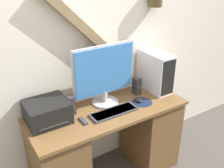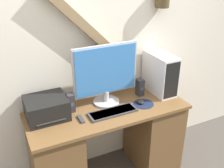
% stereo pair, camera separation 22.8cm
% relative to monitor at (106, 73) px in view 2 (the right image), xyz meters
% --- Properties ---
extents(wall_back, '(6.40, 0.18, 2.74)m').
position_rel_monitor_xyz_m(wall_back, '(-0.05, 0.21, 0.26)').
color(wall_back, silver).
rests_on(wall_back, ground_plane).
extents(desk, '(1.47, 0.57, 0.80)m').
position_rel_monitor_xyz_m(desk, '(-0.04, -0.13, -0.69)').
color(desk, brown).
rests_on(desk, ground_plane).
extents(monitor, '(0.62, 0.25, 0.57)m').
position_rel_monitor_xyz_m(monitor, '(0.00, 0.00, 0.00)').
color(monitor, '#B7B7BC').
rests_on(monitor, desk).
extents(keyboard, '(0.44, 0.15, 0.02)m').
position_rel_monitor_xyz_m(keyboard, '(-0.03, -0.20, -0.29)').
color(keyboard, '#3D3D42').
rests_on(keyboard, desk).
extents(mousepad, '(0.19, 0.19, 0.00)m').
position_rel_monitor_xyz_m(mousepad, '(0.30, -0.19, -0.30)').
color(mousepad, '#19233D').
rests_on(mousepad, desk).
extents(mouse, '(0.07, 0.09, 0.03)m').
position_rel_monitor_xyz_m(mouse, '(0.28, -0.16, -0.28)').
color(mouse, black).
rests_on(mouse, mousepad).
extents(computer_tower, '(0.18, 0.39, 0.40)m').
position_rel_monitor_xyz_m(computer_tower, '(0.58, -0.03, -0.10)').
color(computer_tower, white).
rests_on(computer_tower, desk).
extents(printer, '(0.34, 0.32, 0.18)m').
position_rel_monitor_xyz_m(printer, '(-0.56, -0.01, -0.21)').
color(printer, black).
rests_on(printer, desk).
extents(speaker_left, '(0.06, 0.08, 0.17)m').
position_rel_monitor_xyz_m(speaker_left, '(-0.35, -0.01, -0.22)').
color(speaker_left, '#2D2D33').
rests_on(speaker_left, desk).
extents(speaker_right, '(0.06, 0.08, 0.17)m').
position_rel_monitor_xyz_m(speaker_right, '(0.36, -0.01, -0.22)').
color(speaker_right, '#2D2D33').
rests_on(speaker_right, desk).
extents(remote_control, '(0.03, 0.12, 0.02)m').
position_rel_monitor_xyz_m(remote_control, '(-0.32, -0.18, -0.29)').
color(remote_control, '#38383D').
rests_on(remote_control, desk).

